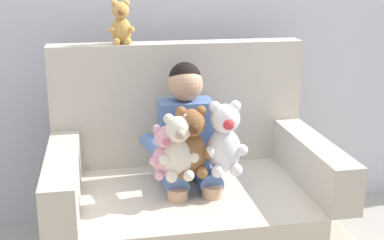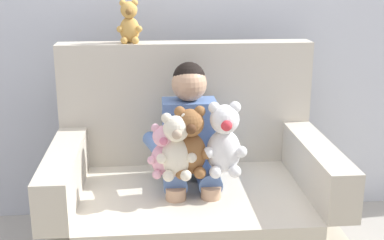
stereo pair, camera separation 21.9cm
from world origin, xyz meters
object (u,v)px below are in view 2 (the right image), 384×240
object	(u,v)px
plush_brown	(190,143)
plush_honey_on_backrest	(129,23)
armchair	(191,203)
plush_cream	(176,148)
plush_pink	(163,152)
plush_white	(224,141)
seated_child	(190,141)

from	to	relation	value
plush_brown	plush_honey_on_backrest	size ratio (longest dim) A/B	1.49
plush_honey_on_backrest	plush_brown	bearing A→B (deg)	-56.53
armchair	plush_cream	size ratio (longest dim) A/B	4.38
armchair	plush_cream	distance (m)	0.41
plush_cream	plush_pink	distance (m)	0.07
plush_white	plush_honey_on_backrest	distance (m)	0.79
plush_cream	plush_white	world-z (taller)	plush_white
seated_child	plush_pink	size ratio (longest dim) A/B	3.37
armchair	plush_pink	size ratio (longest dim) A/B	5.36
plush_white	plush_pink	xyz separation A→B (m)	(-0.27, 0.00, -0.04)
armchair	plush_white	world-z (taller)	armchair
seated_child	armchair	bearing A→B (deg)	-82.89
plush_pink	plush_brown	bearing A→B (deg)	1.17
armchair	plush_brown	size ratio (longest dim) A/B	4.07
plush_cream	plush_white	size ratio (longest dim) A/B	0.89
armchair	plush_brown	xyz separation A→B (m)	(-0.02, -0.16, 0.37)
plush_pink	plush_brown	world-z (taller)	plush_brown
plush_cream	plush_white	bearing A→B (deg)	-13.98
plush_white	plush_honey_on_backrest	world-z (taller)	plush_honey_on_backrest
plush_brown	plush_honey_on_backrest	distance (m)	0.73
armchair	seated_child	xyz separation A→B (m)	(-0.00, 0.01, 0.32)
seated_child	plush_brown	xyz separation A→B (m)	(-0.01, -0.17, 0.05)
plush_pink	plush_white	bearing A→B (deg)	1.73
plush_cream	plush_pink	size ratio (longest dim) A/B	1.22
plush_cream	plush_pink	bearing A→B (deg)	135.92
armchair	seated_child	bearing A→B (deg)	100.08
plush_brown	seated_child	bearing A→B (deg)	73.59
seated_child	plush_white	size ratio (longest dim) A/B	2.44
plush_pink	plush_honey_on_backrest	size ratio (longest dim) A/B	1.13
plush_cream	plush_brown	bearing A→B (deg)	0.25
plush_pink	seated_child	bearing A→B (deg)	54.23
plush_cream	plush_honey_on_backrest	distance (m)	0.73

